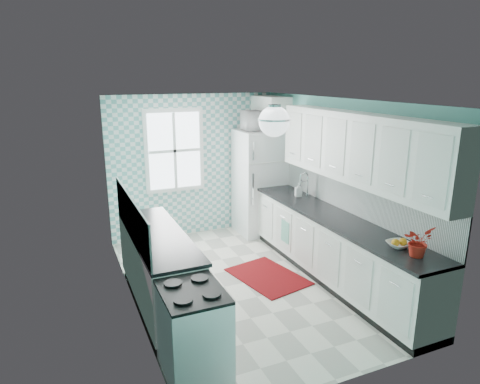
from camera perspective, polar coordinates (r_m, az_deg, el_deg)
name	(u,v)px	position (r m, az deg, el deg)	size (l,w,h in m)	color
floor	(244,283)	(6.12, 0.52, -12.09)	(3.00, 4.40, 0.02)	white
ceiling	(244,100)	(5.44, 0.58, 12.20)	(3.00, 4.40, 0.02)	white
wall_back	(194,166)	(7.66, -6.22, 3.52)	(3.00, 0.02, 2.50)	#65BBAF
wall_front	(348,262)	(3.86, 14.22, -8.99)	(3.00, 0.02, 2.50)	#65BBAF
wall_left	(128,211)	(5.24, -14.71, -2.47)	(0.02, 4.40, 2.50)	#65BBAF
wall_right	(339,186)	(6.39, 13.00, 0.84)	(0.02, 4.40, 2.50)	#65BBAF
accent_wall	(194,166)	(7.64, -6.17, 3.49)	(3.00, 0.01, 2.50)	#63AAA7
window	(174,151)	(7.46, -8.74, 5.46)	(1.04, 0.05, 1.44)	white
backsplash_right	(354,196)	(6.09, 15.02, -0.55)	(0.02, 3.60, 0.51)	white
backsplash_left	(131,217)	(5.19, -14.30, -3.25)	(0.02, 2.15, 0.51)	white
upper_cabinets_right	(359,149)	(5.69, 15.53, 5.61)	(0.33, 3.20, 0.90)	white
upper_cabinet_fridge	(269,108)	(7.66, 3.93, 11.14)	(0.40, 0.74, 0.40)	white
ceiling_light	(274,121)	(4.74, 4.58, 9.42)	(0.34, 0.34, 0.35)	silver
base_cabinets_right	(334,250)	(6.16, 12.42, -7.53)	(0.60, 3.60, 0.90)	white
countertop_right	(335,218)	(5.99, 12.55, -3.41)	(0.63, 3.60, 0.04)	black
base_cabinets_left	(159,271)	(5.52, -10.79, -10.26)	(0.60, 2.15, 0.90)	white
countertop_left	(158,235)	(5.33, -10.89, -5.68)	(0.63, 2.15, 0.04)	black
fridge	(260,182)	(7.74, 2.69, 1.34)	(0.82, 0.81, 1.87)	silver
stove	(193,331)	(4.30, -6.25, -17.90)	(0.58, 0.72, 0.87)	silver
sink	(298,198)	(6.79, 7.77, -0.84)	(0.47, 0.40, 0.53)	silver
rug	(268,276)	(6.28, 3.73, -11.18)	(0.78, 1.12, 0.02)	maroon
dish_towel	(285,232)	(6.64, 6.05, -5.27)	(0.02, 0.23, 0.34)	#50A596
fruit_bowl	(399,244)	(5.15, 20.39, -6.57)	(0.25, 0.25, 0.06)	white
potted_plant	(418,241)	(4.93, 22.66, -6.09)	(0.30, 0.26, 0.33)	red
soap_bottle	(298,190)	(6.85, 7.80, 0.30)	(0.10, 0.10, 0.22)	#9AB4BC
microwave	(261,120)	(7.55, 2.79, 9.52)	(0.61, 0.42, 0.34)	white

